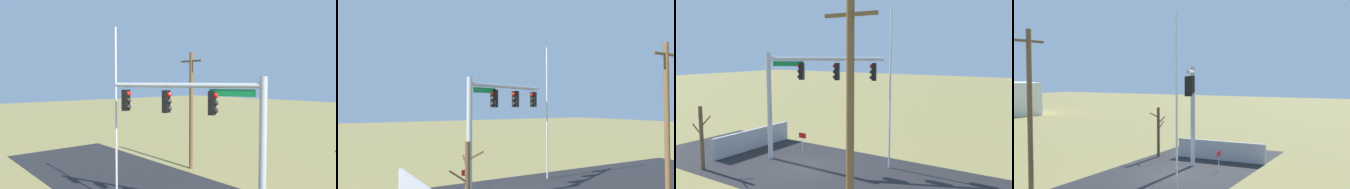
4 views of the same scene
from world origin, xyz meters
The scene contains 9 objects.
ground_plane centered at (0.00, 0.00, 0.00)m, with size 160.00×160.00×0.00m, color olive.
road_surface centered at (-4.00, 0.00, 0.01)m, with size 28.00×8.00×0.01m, color #232326.
sidewalk_corner centered at (3.57, -0.06, 0.00)m, with size 6.00×6.00×0.01m, color #B7B5AD.
retaining_fence centered at (5.00, -0.95, 0.64)m, with size 0.20×6.15×1.28m, color #A8A8AD.
signal_mast centered at (0.71, -0.87, 4.44)m, with size 6.23×2.86×6.23m.
flagpole centered at (-4.02, -2.38, 4.31)m, with size 0.10×0.10×8.63m, color silver.
utility_pole centered at (-6.04, 4.77, 4.16)m, with size 1.90×0.26×7.98m.
bare_tree centered at (4.17, 3.33, 1.78)m, with size 1.27×1.02×3.43m.
open_sign centered at (1.85, -2.11, 0.91)m, with size 0.56×0.04×1.22m.
Camera 3 is at (-11.83, 13.90, 6.19)m, focal length 36.50 mm.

